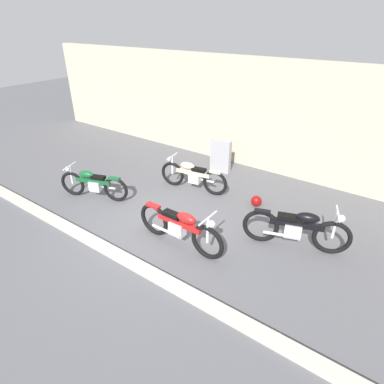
# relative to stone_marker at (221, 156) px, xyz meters

# --- Properties ---
(ground_plane) EXTENTS (40.00, 40.00, 0.00)m
(ground_plane) POSITION_rel_stone_marker_xyz_m (0.45, -3.49, -0.52)
(ground_plane) COLOR #56565B
(building_wall) EXTENTS (18.00, 0.30, 3.34)m
(building_wall) POSITION_rel_stone_marker_xyz_m (0.45, 1.03, 1.15)
(building_wall) COLOR beige
(building_wall) RESTS_ON ground_plane
(curb_strip) EXTENTS (18.00, 0.24, 0.12)m
(curb_strip) POSITION_rel_stone_marker_xyz_m (0.45, -4.82, -0.46)
(curb_strip) COLOR #B7B2A8
(curb_strip) RESTS_ON ground_plane
(stone_marker) EXTENTS (0.66, 0.27, 1.03)m
(stone_marker) POSITION_rel_stone_marker_xyz_m (0.00, 0.00, 0.00)
(stone_marker) COLOR #9E9EA3
(stone_marker) RESTS_ON ground_plane
(helmet) EXTENTS (0.28, 0.28, 0.28)m
(helmet) POSITION_rel_stone_marker_xyz_m (1.88, -1.28, -0.38)
(helmet) COLOR maroon
(helmet) RESTS_ON ground_plane
(motorcycle_black) EXTENTS (2.12, 0.93, 0.99)m
(motorcycle_black) POSITION_rel_stone_marker_xyz_m (3.30, -2.38, -0.04)
(motorcycle_black) COLOR black
(motorcycle_black) RESTS_ON ground_plane
(motorcycle_cream) EXTENTS (2.02, 0.63, 0.91)m
(motorcycle_cream) POSITION_rel_stone_marker_xyz_m (0.02, -1.52, -0.08)
(motorcycle_cream) COLOR black
(motorcycle_cream) RESTS_ON ground_plane
(motorcycle_green) EXTENTS (1.88, 0.88, 0.88)m
(motorcycle_green) POSITION_rel_stone_marker_xyz_m (-1.86, -3.46, -0.09)
(motorcycle_green) COLOR black
(motorcycle_green) RESTS_ON ground_plane
(motorcycle_red) EXTENTS (2.18, 0.61, 0.98)m
(motorcycle_red) POSITION_rel_stone_marker_xyz_m (1.30, -3.75, -0.05)
(motorcycle_red) COLOR black
(motorcycle_red) RESTS_ON ground_plane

